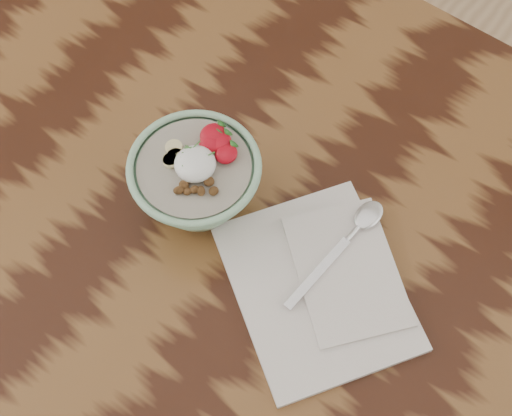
% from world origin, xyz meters
% --- Properties ---
extents(table, '(1.60, 0.90, 0.75)m').
position_xyz_m(table, '(0.00, 0.00, 0.66)').
color(table, black).
rests_on(table, ground).
extents(breakfast_bowl, '(0.17, 0.17, 0.12)m').
position_xyz_m(breakfast_bowl, '(0.06, -0.04, 0.81)').
color(breakfast_bowl, '#8FC19A').
rests_on(breakfast_bowl, table).
extents(napkin, '(0.32, 0.30, 0.02)m').
position_xyz_m(napkin, '(0.27, -0.04, 0.76)').
color(napkin, silver).
rests_on(napkin, table).
extents(spoon, '(0.04, 0.19, 0.01)m').
position_xyz_m(spoon, '(0.26, 0.04, 0.77)').
color(spoon, silver).
rests_on(spoon, napkin).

